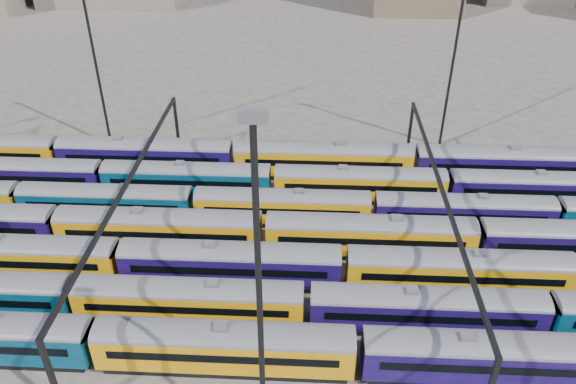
{
  "coord_description": "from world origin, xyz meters",
  "views": [
    {
      "loc": [
        -2.21,
        -45.03,
        36.09
      ],
      "look_at": [
        -4.86,
        6.49,
        3.0
      ],
      "focal_mm": 35.0,
      "sensor_mm": 36.0,
      "label": 1
    }
  ],
  "objects_px": {
    "rake_1": "(307,302)",
    "mast_2": "(259,301)",
    "rake_0": "(359,348)",
    "rake_2": "(344,264)"
  },
  "relations": [
    {
      "from": "rake_2",
      "to": "mast_2",
      "type": "relative_size",
      "value": 4.9
    },
    {
      "from": "rake_1",
      "to": "mast_2",
      "type": "bearing_deg",
      "value": -102.26
    },
    {
      "from": "rake_2",
      "to": "rake_0",
      "type": "bearing_deg",
      "value": -85.32
    },
    {
      "from": "rake_2",
      "to": "mast_2",
      "type": "xyz_separation_m",
      "value": [
        -5.88,
        -17.0,
        11.26
      ]
    },
    {
      "from": "mast_2",
      "to": "rake_1",
      "type": "bearing_deg",
      "value": 77.74
    },
    {
      "from": "rake_0",
      "to": "rake_1",
      "type": "height_order",
      "value": "rake_0"
    },
    {
      "from": "rake_1",
      "to": "mast_2",
      "type": "height_order",
      "value": "mast_2"
    },
    {
      "from": "rake_1",
      "to": "mast_2",
      "type": "distance_m",
      "value": 16.73
    },
    {
      "from": "rake_0",
      "to": "rake_2",
      "type": "xyz_separation_m",
      "value": [
        -0.82,
        10.0,
        0.03
      ]
    },
    {
      "from": "rake_1",
      "to": "rake_2",
      "type": "height_order",
      "value": "rake_2"
    }
  ]
}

